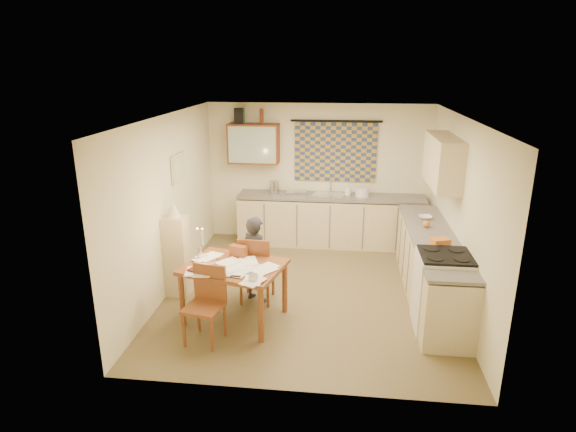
# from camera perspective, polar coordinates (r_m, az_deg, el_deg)

# --- Properties ---
(floor) EXTENTS (4.00, 4.50, 0.02)m
(floor) POSITION_cam_1_polar(r_m,az_deg,el_deg) (7.09, 2.43, -8.95)
(floor) COLOR brown
(floor) RESTS_ON ground
(ceiling) EXTENTS (4.00, 4.50, 0.02)m
(ceiling) POSITION_cam_1_polar(r_m,az_deg,el_deg) (6.37, 2.73, 11.76)
(ceiling) COLOR white
(ceiling) RESTS_ON floor
(wall_back) EXTENTS (4.00, 0.02, 2.50)m
(wall_back) POSITION_cam_1_polar(r_m,az_deg,el_deg) (8.80, 3.61, 5.09)
(wall_back) COLOR #EFEAC1
(wall_back) RESTS_ON floor
(wall_front) EXTENTS (4.00, 0.02, 2.50)m
(wall_front) POSITION_cam_1_polar(r_m,az_deg,el_deg) (4.51, 0.53, -7.46)
(wall_front) COLOR #EFEAC1
(wall_front) RESTS_ON floor
(wall_left) EXTENTS (0.02, 4.50, 2.50)m
(wall_left) POSITION_cam_1_polar(r_m,az_deg,el_deg) (7.04, -13.98, 1.36)
(wall_left) COLOR #EFEAC1
(wall_left) RESTS_ON floor
(wall_right) EXTENTS (0.02, 4.50, 2.50)m
(wall_right) POSITION_cam_1_polar(r_m,az_deg,el_deg) (6.80, 19.73, 0.24)
(wall_right) COLOR #EFEAC1
(wall_right) RESTS_ON floor
(window_blind) EXTENTS (1.45, 0.03, 1.05)m
(window_blind) POSITION_cam_1_polar(r_m,az_deg,el_deg) (8.68, 5.64, 7.54)
(window_blind) COLOR navy
(window_blind) RESTS_ON wall_back
(curtain_rod) EXTENTS (1.60, 0.04, 0.04)m
(curtain_rod) POSITION_cam_1_polar(r_m,az_deg,el_deg) (8.58, 5.75, 11.14)
(curtain_rod) COLOR black
(curtain_rod) RESTS_ON wall_back
(wall_cabinet) EXTENTS (0.90, 0.34, 0.70)m
(wall_cabinet) POSITION_cam_1_polar(r_m,az_deg,el_deg) (8.66, -4.09, 8.57)
(wall_cabinet) COLOR #5B2913
(wall_cabinet) RESTS_ON wall_back
(wall_cabinet_glass) EXTENTS (0.84, 0.02, 0.64)m
(wall_cabinet_glass) POSITION_cam_1_polar(r_m,az_deg,el_deg) (8.49, -4.30, 8.39)
(wall_cabinet_glass) COLOR #99B2A5
(wall_cabinet_glass) RESTS_ON wall_back
(upper_cabinet_right) EXTENTS (0.34, 1.30, 0.70)m
(upper_cabinet_right) POSITION_cam_1_polar(r_m,az_deg,el_deg) (7.14, 17.87, 6.21)
(upper_cabinet_right) COLOR #C7B485
(upper_cabinet_right) RESTS_ON wall_right
(framed_print) EXTENTS (0.04, 0.50, 0.40)m
(framed_print) POSITION_cam_1_polar(r_m,az_deg,el_deg) (7.28, -12.88, 5.63)
(framed_print) COLOR beige
(framed_print) RESTS_ON wall_left
(print_canvas) EXTENTS (0.01, 0.42, 0.32)m
(print_canvas) POSITION_cam_1_polar(r_m,az_deg,el_deg) (7.28, -12.69, 5.63)
(print_canvas) COLOR white
(print_canvas) RESTS_ON wall_left
(counter_back) EXTENTS (3.30, 0.62, 0.92)m
(counter_back) POSITION_cam_1_polar(r_m,az_deg,el_deg) (8.71, 5.03, -0.54)
(counter_back) COLOR #C7B485
(counter_back) RESTS_ON floor
(counter_right) EXTENTS (0.62, 2.95, 0.92)m
(counter_right) POSITION_cam_1_polar(r_m,az_deg,el_deg) (7.03, 16.53, -5.81)
(counter_right) COLOR #C7B485
(counter_right) RESTS_ON floor
(stove) EXTENTS (0.64, 0.64, 0.98)m
(stove) POSITION_cam_1_polar(r_m,az_deg,el_deg) (6.26, 17.81, -8.52)
(stove) COLOR white
(stove) RESTS_ON floor
(sink) EXTENTS (0.64, 0.57, 0.10)m
(sink) POSITION_cam_1_polar(r_m,az_deg,el_deg) (8.59, 4.79, 2.19)
(sink) COLOR silver
(sink) RESTS_ON counter_back
(tap) EXTENTS (0.03, 0.03, 0.28)m
(tap) POSITION_cam_1_polar(r_m,az_deg,el_deg) (8.71, 5.10, 3.63)
(tap) COLOR silver
(tap) RESTS_ON counter_back
(dish_rack) EXTENTS (0.36, 0.31, 0.06)m
(dish_rack) POSITION_cam_1_polar(r_m,az_deg,el_deg) (8.60, 1.05, 2.76)
(dish_rack) COLOR silver
(dish_rack) RESTS_ON counter_back
(kettle) EXTENTS (0.23, 0.23, 0.24)m
(kettle) POSITION_cam_1_polar(r_m,az_deg,el_deg) (8.62, -1.63, 3.41)
(kettle) COLOR silver
(kettle) RESTS_ON counter_back
(mixing_bowl) EXTENTS (0.26, 0.26, 0.16)m
(mixing_bowl) POSITION_cam_1_polar(r_m,az_deg,el_deg) (8.56, 8.78, 2.82)
(mixing_bowl) COLOR white
(mixing_bowl) RESTS_ON counter_back
(soap_bottle) EXTENTS (0.14, 0.14, 0.19)m
(soap_bottle) POSITION_cam_1_polar(r_m,az_deg,el_deg) (8.60, 7.14, 3.06)
(soap_bottle) COLOR white
(soap_bottle) RESTS_ON counter_back
(bowl) EXTENTS (0.23, 0.23, 0.05)m
(bowl) POSITION_cam_1_polar(r_m,az_deg,el_deg) (7.54, 15.96, -0.15)
(bowl) COLOR white
(bowl) RESTS_ON counter_right
(orange_bag) EXTENTS (0.26, 0.22, 0.12)m
(orange_bag) POSITION_cam_1_polar(r_m,az_deg,el_deg) (6.43, 17.58, -3.06)
(orange_bag) COLOR orange
(orange_bag) RESTS_ON counter_right
(fruit_orange) EXTENTS (0.10, 0.10, 0.10)m
(fruit_orange) POSITION_cam_1_polar(r_m,az_deg,el_deg) (7.15, 16.06, -0.92)
(fruit_orange) COLOR orange
(fruit_orange) RESTS_ON counter_right
(speaker) EXTENTS (0.19, 0.22, 0.26)m
(speaker) POSITION_cam_1_polar(r_m,az_deg,el_deg) (8.64, -5.84, 11.72)
(speaker) COLOR black
(speaker) RESTS_ON wall_cabinet
(bottle_green) EXTENTS (0.08, 0.08, 0.26)m
(bottle_green) POSITION_cam_1_polar(r_m,az_deg,el_deg) (8.63, -5.37, 11.72)
(bottle_green) COLOR #195926
(bottle_green) RESTS_ON wall_cabinet
(bottle_brown) EXTENTS (0.07, 0.07, 0.26)m
(bottle_brown) POSITION_cam_1_polar(r_m,az_deg,el_deg) (8.57, -3.15, 11.73)
(bottle_brown) COLOR #5B2913
(bottle_brown) RESTS_ON wall_cabinet
(dining_table) EXTENTS (1.37, 1.16, 0.75)m
(dining_table) POSITION_cam_1_polar(r_m,az_deg,el_deg) (6.25, -6.32, -8.92)
(dining_table) COLOR brown
(dining_table) RESTS_ON floor
(chair_far) EXTENTS (0.46, 0.46, 0.96)m
(chair_far) POSITION_cam_1_polar(r_m,az_deg,el_deg) (6.71, -3.69, -7.67)
(chair_far) COLOR brown
(chair_far) RESTS_ON floor
(chair_near) EXTENTS (0.49, 0.49, 0.92)m
(chair_near) POSITION_cam_1_polar(r_m,az_deg,el_deg) (5.88, -9.78, -11.94)
(chair_near) COLOR brown
(chair_near) RESTS_ON floor
(person) EXTENTS (0.71, 0.69, 1.22)m
(person) POSITION_cam_1_polar(r_m,az_deg,el_deg) (6.60, -3.86, -5.14)
(person) COLOR black
(person) RESTS_ON floor
(shelf_stand) EXTENTS (0.32, 0.30, 1.16)m
(shelf_stand) POSITION_cam_1_polar(r_m,az_deg,el_deg) (6.95, -13.03, -4.64)
(shelf_stand) COLOR #C7B485
(shelf_stand) RESTS_ON floor
(lampshade) EXTENTS (0.20, 0.20, 0.22)m
(lampshade) POSITION_cam_1_polar(r_m,az_deg,el_deg) (6.73, -13.44, 0.80)
(lampshade) COLOR beige
(lampshade) RESTS_ON shelf_stand
(letter_rack) EXTENTS (0.24, 0.17, 0.16)m
(letter_rack) POSITION_cam_1_polar(r_m,az_deg,el_deg) (6.29, -5.90, -4.20)
(letter_rack) COLOR brown
(letter_rack) RESTS_ON dining_table
(mug) EXTENTS (0.18, 0.18, 0.09)m
(mug) POSITION_cam_1_polar(r_m,az_deg,el_deg) (5.61, -4.14, -7.34)
(mug) COLOR white
(mug) RESTS_ON dining_table
(magazine) EXTENTS (0.41, 0.43, 0.03)m
(magazine) POSITION_cam_1_polar(r_m,az_deg,el_deg) (6.10, -11.07, -5.87)
(magazine) COLOR maroon
(magazine) RESTS_ON dining_table
(book) EXTENTS (0.38, 0.38, 0.02)m
(book) POSITION_cam_1_polar(r_m,az_deg,el_deg) (6.19, -10.33, -5.50)
(book) COLOR orange
(book) RESTS_ON dining_table
(orange_box) EXTENTS (0.13, 0.09, 0.04)m
(orange_box) POSITION_cam_1_polar(r_m,az_deg,el_deg) (5.98, -10.15, -6.24)
(orange_box) COLOR orange
(orange_box) RESTS_ON dining_table
(eyeglasses) EXTENTS (0.13, 0.05, 0.02)m
(eyeglasses) POSITION_cam_1_polar(r_m,az_deg,el_deg) (5.75, -6.23, -7.17)
(eyeglasses) COLOR black
(eyeglasses) RESTS_ON dining_table
(candle_holder) EXTENTS (0.08, 0.08, 0.18)m
(candle_holder) POSITION_cam_1_polar(r_m,az_deg,el_deg) (6.30, -10.47, -4.29)
(candle_holder) COLOR silver
(candle_holder) RESTS_ON dining_table
(candle) EXTENTS (0.03, 0.03, 0.22)m
(candle) POSITION_cam_1_polar(r_m,az_deg,el_deg) (6.27, -10.11, -2.42)
(candle) COLOR white
(candle) RESTS_ON dining_table
(candle_flame) EXTENTS (0.02, 0.02, 0.02)m
(candle_flame) POSITION_cam_1_polar(r_m,az_deg,el_deg) (6.20, -10.71, -1.49)
(candle_flame) COLOR #FFCC66
(candle_flame) RESTS_ON dining_table
(papers) EXTENTS (1.17, 1.08, 0.03)m
(papers) POSITION_cam_1_polar(r_m,az_deg,el_deg) (6.00, -6.36, -6.02)
(papers) COLOR white
(papers) RESTS_ON dining_table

